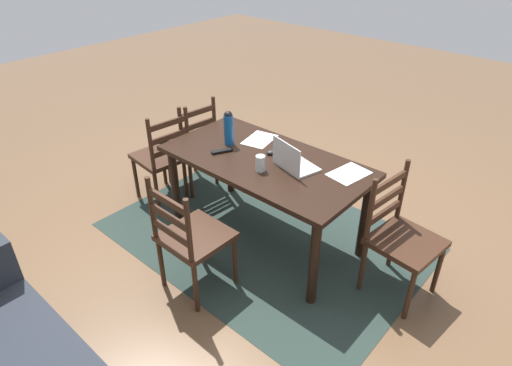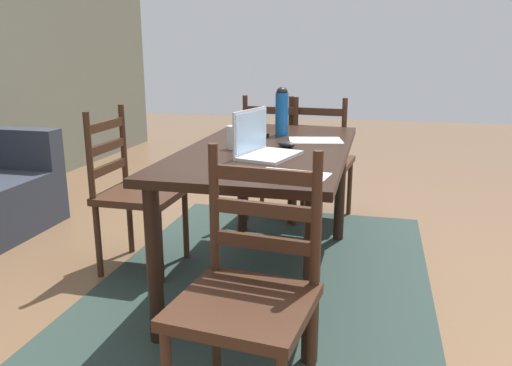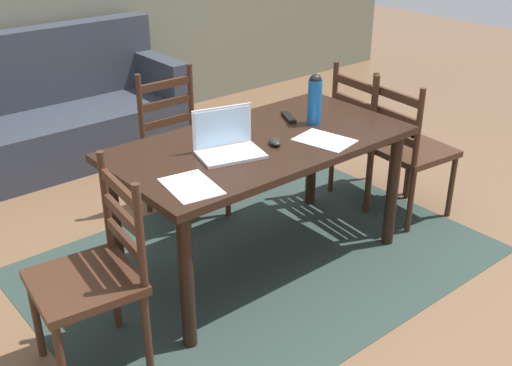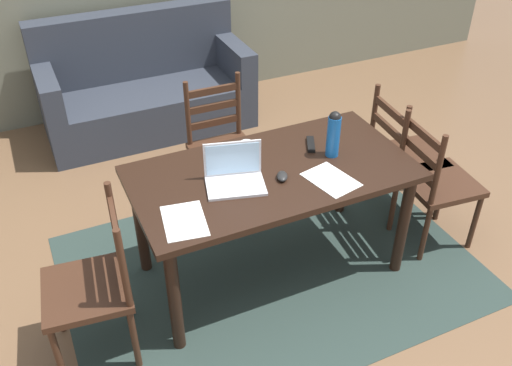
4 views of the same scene
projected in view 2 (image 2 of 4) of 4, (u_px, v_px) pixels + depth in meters
ground_plane at (267, 279)px, 2.92m from camera, size 14.00×14.00×0.00m
area_rug at (267, 278)px, 2.92m from camera, size 2.56×1.81×0.01m
dining_table at (268, 165)px, 2.75m from camera, size 1.63×0.84×0.77m
chair_left_near at (248, 297)px, 1.73m from camera, size 0.49×0.49×0.95m
chair_right_far at (276, 159)px, 3.88m from camera, size 0.48×0.48×0.95m
chair_right_near at (321, 161)px, 3.80m from camera, size 0.48×0.48×0.95m
chair_far_head at (135, 192)px, 2.98m from camera, size 0.44×0.44×0.95m
laptop at (261, 145)px, 2.47m from camera, size 0.37×0.30×0.23m
water_bottle at (282, 110)px, 3.05m from camera, size 0.08×0.08×0.29m
drinking_glass at (234, 137)px, 2.66m from camera, size 0.07×0.07×0.12m
computer_mouse at (286, 144)px, 2.71m from camera, size 0.10×0.12×0.03m
tv_remote at (256, 134)px, 3.07m from camera, size 0.11×0.17×0.02m
paper_stack_left at (316, 140)px, 2.91m from camera, size 0.27×0.33×0.00m
paper_stack_right at (291, 176)px, 2.10m from camera, size 0.25×0.33×0.00m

